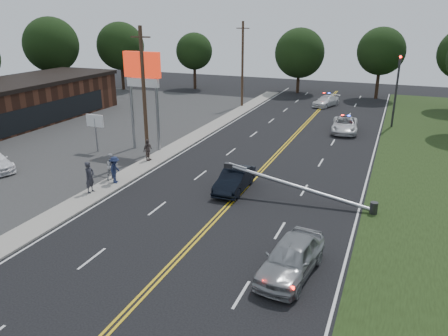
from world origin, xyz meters
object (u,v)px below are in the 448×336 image
at_px(fallen_streetlight, 306,189).
at_px(emergency_a, 345,125).
at_px(crashed_sedan, 234,180).
at_px(traffic_signal, 397,85).
at_px(bystander_b, 112,166).
at_px(small_sign, 95,124).
at_px(utility_pole_far, 242,64).
at_px(bystander_a, 90,177).
at_px(emergency_b, 326,101).
at_px(bystander_c, 115,170).
at_px(utility_pole_mid, 144,94).
at_px(pylon_sign, 143,77).
at_px(bystander_d, 148,150).
at_px(waiting_sedan, 291,258).

bearing_deg(fallen_streetlight, emergency_a, 90.13).
relative_size(fallen_streetlight, crashed_sedan, 2.14).
relative_size(traffic_signal, bystander_b, 3.85).
bearing_deg(emergency_a, traffic_signal, 37.97).
bearing_deg(small_sign, utility_pole_far, 77.69).
xyz_separation_m(crashed_sedan, bystander_a, (-8.20, -3.97, 0.41)).
bearing_deg(emergency_b, bystander_b, -86.81).
xyz_separation_m(traffic_signal, emergency_b, (-7.95, 8.01, -3.57)).
bearing_deg(emergency_b, bystander_c, -85.65).
bearing_deg(traffic_signal, fallen_streetlight, -100.59).
bearing_deg(small_sign, emergency_b, 61.11).
distance_m(utility_pole_far, crashed_sedan, 27.45).
xyz_separation_m(utility_pole_far, crashed_sedan, (8.70, -25.67, -4.36)).
xyz_separation_m(small_sign, utility_pole_far, (4.80, 22.00, 2.75)).
height_order(small_sign, utility_pole_mid, utility_pole_mid).
distance_m(fallen_streetlight, bystander_b, 13.02).
distance_m(pylon_sign, utility_pole_mid, 2.55).
bearing_deg(utility_pole_far, fallen_streetlight, -62.76).
height_order(traffic_signal, fallen_streetlight, traffic_signal).
distance_m(small_sign, bystander_b, 7.48).
bearing_deg(bystander_a, traffic_signal, -34.43).
bearing_deg(bystander_a, fallen_streetlight, -75.12).
relative_size(utility_pole_mid, emergency_b, 2.27).
distance_m(bystander_c, bystander_d, 4.87).
bearing_deg(waiting_sedan, bystander_c, 162.20).
height_order(crashed_sedan, waiting_sedan, waiting_sedan).
distance_m(utility_pole_mid, bystander_d, 4.24).
relative_size(bystander_b, bystander_c, 1.01).
xyz_separation_m(fallen_streetlight, emergency_a, (-0.04, 18.06, -0.22)).
relative_size(traffic_signal, bystander_a, 3.51).
height_order(fallen_streetlight, bystander_c, bystander_c).
distance_m(fallen_streetlight, crashed_sedan, 4.70).
distance_m(fallen_streetlight, bystander_d, 13.26).
bearing_deg(bystander_c, utility_pole_far, -14.81).
distance_m(utility_pole_far, emergency_b, 11.27).
bearing_deg(waiting_sedan, fallen_streetlight, 104.10).
bearing_deg(fallen_streetlight, emergency_b, 97.29).
bearing_deg(emergency_a, waiting_sedan, -93.17).
bearing_deg(bystander_b, pylon_sign, 32.67).
relative_size(traffic_signal, crashed_sedan, 1.61).
bearing_deg(utility_pole_far, traffic_signal, -12.89).
height_order(small_sign, emergency_b, small_sign).
distance_m(pylon_sign, utility_pole_far, 20.06).
distance_m(crashed_sedan, bystander_a, 9.12).
xyz_separation_m(small_sign, traffic_signal, (22.30, 18.00, 1.87)).
distance_m(small_sign, utility_pole_far, 22.68).
bearing_deg(emergency_a, bystander_b, -129.33).
xyz_separation_m(utility_pole_far, bystander_c, (0.98, -27.64, -4.06)).
bearing_deg(crashed_sedan, utility_pole_far, 107.81).
relative_size(small_sign, bystander_b, 1.69).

